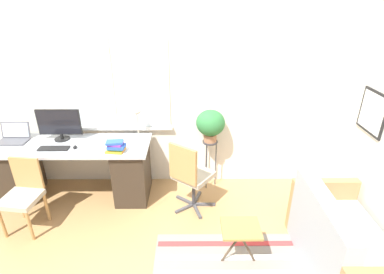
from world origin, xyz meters
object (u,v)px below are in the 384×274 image
object	(u,v)px
potted_plant	(211,124)
keyboard	(54,148)
folding_stool	(241,231)
laptop	(14,137)
book_stack	(116,146)
desk_lamp	(137,118)
office_chair_swivel	(190,175)
plant_stand	(210,149)
mouse	(75,147)
monitor	(59,124)
desk_chair_wooden	(23,193)
couch_loveseat	(341,246)

from	to	relation	value
potted_plant	keyboard	bearing A→B (deg)	-169.12
folding_stool	keyboard	bearing A→B (deg)	154.99
laptop	potted_plant	size ratio (longest dim) A/B	0.83
keyboard	book_stack	distance (m)	0.77
desk_lamp	potted_plant	world-z (taller)	desk_lamp
keyboard	folding_stool	world-z (taller)	keyboard
desk_lamp	book_stack	xyz separation A→B (m)	(-0.21, -0.39, -0.20)
book_stack	office_chair_swivel	size ratio (longest dim) A/B	0.25
office_chair_swivel	folding_stool	distance (m)	0.97
desk_lamp	office_chair_swivel	size ratio (longest dim) A/B	0.42
keyboard	book_stack	xyz separation A→B (m)	(0.76, -0.06, 0.05)
office_chair_swivel	plant_stand	bearing A→B (deg)	-79.85
office_chair_swivel	folding_stool	world-z (taller)	office_chair_swivel
keyboard	mouse	bearing A→B (deg)	3.65
monitor	book_stack	distance (m)	0.84
monitor	potted_plant	bearing A→B (deg)	2.89
desk_lamp	plant_stand	size ratio (longest dim) A/B	0.57
book_stack	folding_stool	size ratio (longest dim) A/B	0.53
book_stack	office_chair_swivel	world-z (taller)	office_chair_swivel
monitor	mouse	size ratio (longest dim) A/B	7.58
potted_plant	folding_stool	xyz separation A→B (m)	(0.22, -1.36, -0.55)
keyboard	desk_chair_wooden	bearing A→B (deg)	-116.60
monitor	keyboard	distance (m)	0.34
keyboard	plant_stand	distance (m)	1.95
desk_chair_wooden	folding_stool	world-z (taller)	desk_chair_wooden
monitor	mouse	world-z (taller)	monitor
mouse	couch_loveseat	bearing A→B (deg)	-21.47
folding_stool	desk_chair_wooden	bearing A→B (deg)	166.88
keyboard	desk_lamp	distance (m)	1.06
desk_chair_wooden	office_chair_swivel	size ratio (longest dim) A/B	0.88
laptop	couch_loveseat	world-z (taller)	laptop
monitor	book_stack	xyz separation A→B (m)	(0.76, -0.33, -0.15)
plant_stand	potted_plant	world-z (taller)	potted_plant
book_stack	potted_plant	world-z (taller)	potted_plant
keyboard	desk_lamp	xyz separation A→B (m)	(0.97, 0.33, 0.25)
desk_chair_wooden	couch_loveseat	xyz separation A→B (m)	(3.29, -0.65, -0.15)
desk_chair_wooden	monitor	bearing A→B (deg)	80.14
plant_stand	potted_plant	xyz separation A→B (m)	(0.00, 0.00, 0.37)
desk_lamp	folding_stool	bearing A→B (deg)	-48.94
keyboard	plant_stand	xyz separation A→B (m)	(1.90, 0.37, -0.21)
monitor	keyboard	world-z (taller)	monitor
laptop	plant_stand	bearing A→B (deg)	3.08
keyboard	potted_plant	size ratio (longest dim) A/B	0.83
book_stack	plant_stand	xyz separation A→B (m)	(1.14, 0.42, -0.26)
book_stack	potted_plant	bearing A→B (deg)	20.28
keyboard	desk_chair_wooden	distance (m)	0.60
monitor	desk_chair_wooden	size ratio (longest dim) A/B	0.66
potted_plant	folding_stool	world-z (taller)	potted_plant
office_chair_swivel	potted_plant	bearing A→B (deg)	-79.85
desk_lamp	desk_chair_wooden	xyz separation A→B (m)	(-1.19, -0.78, -0.58)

